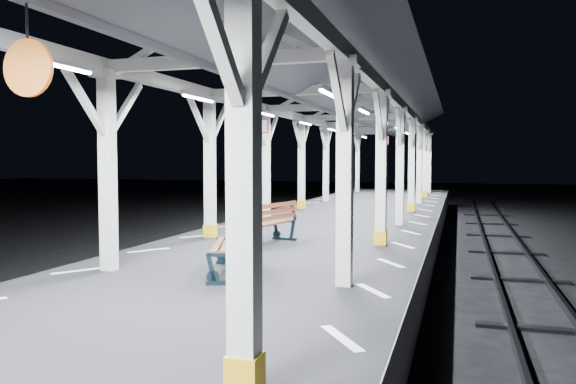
% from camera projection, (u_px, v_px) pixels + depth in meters
% --- Properties ---
extents(ground, '(120.00, 120.00, 0.00)m').
position_uv_depth(ground, '(262.00, 308.00, 10.80)').
color(ground, black).
rests_on(ground, ground).
extents(platform, '(6.00, 50.00, 1.00)m').
position_uv_depth(platform, '(262.00, 282.00, 10.77)').
color(platform, black).
rests_on(platform, ground).
extents(hazard_stripes_left, '(1.00, 48.00, 0.01)m').
position_uv_depth(hazard_stripes_left, '(149.00, 250.00, 11.45)').
color(hazard_stripes_left, silver).
rests_on(hazard_stripes_left, platform).
extents(hazard_stripes_right, '(1.00, 48.00, 0.01)m').
position_uv_depth(hazard_stripes_right, '(391.00, 263.00, 10.02)').
color(hazard_stripes_right, silver).
rests_on(hazard_stripes_right, platform).
extents(track_left, '(2.20, 60.00, 0.16)m').
position_uv_depth(track_left, '(46.00, 287.00, 12.25)').
color(track_left, '#2D2D33').
rests_on(track_left, ground).
extents(track_right, '(2.20, 60.00, 0.16)m').
position_uv_depth(track_right, '(545.00, 326.00, 9.34)').
color(track_right, '#2D2D33').
rests_on(track_right, ground).
extents(canopy, '(5.40, 49.00, 4.65)m').
position_uv_depth(canopy, '(261.00, 69.00, 10.52)').
color(canopy, silver).
rests_on(canopy, platform).
extents(bench_near, '(1.17, 1.87, 0.95)m').
position_uv_depth(bench_near, '(237.00, 243.00, 9.11)').
color(bench_near, black).
rests_on(bench_near, platform).
extents(bench_mid, '(1.00, 1.82, 0.93)m').
position_uv_depth(bench_mid, '(269.00, 222.00, 12.13)').
color(bench_mid, black).
rests_on(bench_mid, platform).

